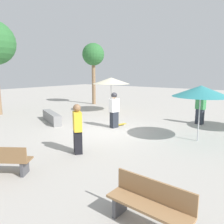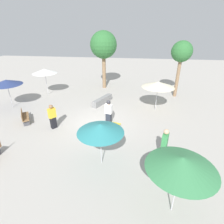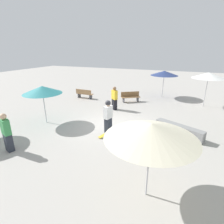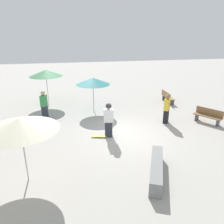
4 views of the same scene
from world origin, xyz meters
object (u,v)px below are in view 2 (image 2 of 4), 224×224
shade_umbrella_green (182,163)px  bystander_far (52,117)px  shade_umbrella_teal (100,128)px  bystander_watching (164,144)px  shade_umbrella_navy (6,82)px  shade_umbrella_white (45,71)px  shade_umbrella_cream (158,84)px  skateboard (115,123)px  bench_near (25,117)px  palm_tree_right (182,53)px  skater_main (109,111)px  concrete_ledge (102,101)px  palm_tree_center_right (104,45)px

shade_umbrella_green → bystander_far: size_ratio=1.47×
shade_umbrella_teal → bystander_watching: 3.44m
shade_umbrella_navy → bystander_watching: 13.16m
shade_umbrella_teal → bystander_watching: size_ratio=1.28×
shade_umbrella_teal → bystander_watching: shade_umbrella_teal is taller
shade_umbrella_white → shade_umbrella_green: bearing=-137.3°
shade_umbrella_cream → bystander_far: (-3.96, 7.18, -1.34)m
shade_umbrella_white → bystander_far: bearing=-150.9°
shade_umbrella_navy → shade_umbrella_green: shade_umbrella_green is taller
skateboard → bench_near: 6.61m
shade_umbrella_cream → skateboard: bearing=133.3°
shade_umbrella_teal → shade_umbrella_white: shade_umbrella_white is taller
shade_umbrella_navy → palm_tree_right: bearing=-71.9°
shade_umbrella_teal → shade_umbrella_cream: shade_umbrella_cream is taller
skater_main → bench_near: skater_main is taller
shade_umbrella_teal → shade_umbrella_white: bearing=38.8°
shade_umbrella_teal → palm_tree_right: size_ratio=0.43×
shade_umbrella_white → bystander_watching: shade_umbrella_white is taller
shade_umbrella_navy → shade_umbrella_teal: shade_umbrella_navy is taller
shade_umbrella_teal → palm_tree_right: 12.03m
bench_near → bystander_far: (-0.49, -2.43, 0.44)m
shade_umbrella_cream → shade_umbrella_green: 9.11m
bench_near → shade_umbrella_navy: 3.94m
shade_umbrella_teal → concrete_ledge: bearing=10.3°
bystander_far → skateboard: bearing=-38.2°
bystander_watching → skateboard: bearing=-119.4°
skater_main → concrete_ledge: (3.56, 1.12, -0.69)m
bench_near → shade_umbrella_white: 6.14m
shade_umbrella_white → shade_umbrella_green: 15.46m
shade_umbrella_green → palm_tree_center_right: (14.49, 5.16, 2.24)m
bystander_far → shade_umbrella_cream: bearing=-24.2°
skater_main → shade_umbrella_navy: (1.70, 8.71, 1.25)m
skater_main → palm_tree_right: size_ratio=0.34×
shade_umbrella_white → bystander_watching: 13.52m
concrete_ledge → shade_umbrella_green: shade_umbrella_green is taller
shade_umbrella_teal → shade_umbrella_green: 3.82m
bench_near → skateboard: bearing=61.8°
palm_tree_center_right → bystander_far: bearing=168.7°
shade_umbrella_navy → concrete_ledge: bearing=-76.2°
skater_main → skateboard: bearing=12.7°
shade_umbrella_navy → skateboard: bearing=-100.5°
shade_umbrella_white → palm_tree_right: size_ratio=0.50×
concrete_ledge → palm_tree_center_right: size_ratio=0.42×
concrete_ledge → bystander_far: bystander_far is taller
bench_near → shade_umbrella_cream: shade_umbrella_cream is taller
skater_main → palm_tree_center_right: palm_tree_center_right is taller
concrete_ledge → palm_tree_center_right: 6.37m
shade_umbrella_teal → shade_umbrella_green: shade_umbrella_green is taller
concrete_ledge → bystander_far: (-4.67, 2.52, 0.58)m
bench_near → bystander_watching: bearing=40.8°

